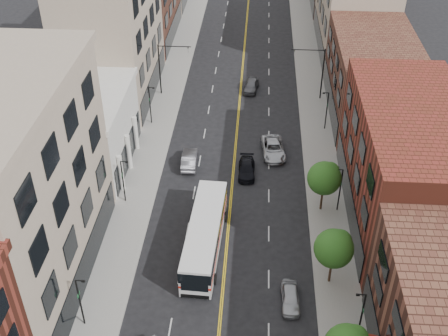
% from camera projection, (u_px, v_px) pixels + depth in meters
% --- Properties ---
extents(sidewalk_left, '(4.00, 110.00, 0.15)m').
position_uv_depth(sidewalk_left, '(153.00, 144.00, 67.70)').
color(sidewalk_left, gray).
rests_on(sidewalk_left, ground).
extents(sidewalk_right, '(4.00, 110.00, 0.15)m').
position_uv_depth(sidewalk_right, '(319.00, 150.00, 66.63)').
color(sidewalk_right, gray).
rests_on(sidewalk_right, ground).
extents(bldg_l_tanoffice, '(10.00, 22.00, 18.00)m').
position_uv_depth(bldg_l_tanoffice, '(12.00, 197.00, 45.01)').
color(bldg_l_tanoffice, tan).
rests_on(bldg_l_tanoffice, ground).
extents(bldg_l_white, '(10.00, 14.00, 8.00)m').
position_uv_depth(bldg_l_white, '(82.00, 132.00, 62.55)').
color(bldg_l_white, silver).
rests_on(bldg_l_white, ground).
extents(bldg_l_far_a, '(10.00, 20.00, 18.00)m').
position_uv_depth(bldg_l_far_a, '(112.00, 31.00, 73.47)').
color(bldg_l_far_a, tan).
rests_on(bldg_l_far_a, ground).
extents(bldg_r_mid, '(10.00, 22.00, 12.00)m').
position_uv_depth(bldg_r_mid, '(407.00, 165.00, 53.88)').
color(bldg_r_mid, maroon).
rests_on(bldg_r_mid, ground).
extents(bldg_r_far_a, '(10.00, 20.00, 10.00)m').
position_uv_depth(bldg_r_far_a, '(373.00, 77.00, 71.53)').
color(bldg_r_far_a, '#582E23').
rests_on(bldg_r_far_a, ground).
extents(bldg_r_far_b, '(10.00, 22.00, 14.00)m').
position_uv_depth(bldg_r_far_b, '(354.00, 5.00, 87.44)').
color(bldg_r_far_b, tan).
rests_on(bldg_r_far_b, ground).
extents(tree_r_2, '(3.40, 3.40, 5.59)m').
position_uv_depth(tree_r_2, '(335.00, 247.00, 47.30)').
color(tree_r_2, black).
rests_on(tree_r_2, sidewalk_right).
extents(tree_r_3, '(3.40, 3.40, 5.59)m').
position_uv_depth(tree_r_3, '(325.00, 177.00, 55.43)').
color(tree_r_3, black).
rests_on(tree_r_3, sidewalk_right).
extents(lamp_l_1, '(0.81, 0.55, 5.05)m').
position_uv_depth(lamp_l_1, '(80.00, 300.00, 44.12)').
color(lamp_l_1, black).
rests_on(lamp_l_1, sidewalk_left).
extents(lamp_l_2, '(0.81, 0.55, 5.05)m').
position_uv_depth(lamp_l_2, '(123.00, 179.00, 57.13)').
color(lamp_l_2, black).
rests_on(lamp_l_2, sidewalk_left).
extents(lamp_l_3, '(0.81, 0.55, 5.05)m').
position_uv_depth(lamp_l_3, '(150.00, 103.00, 70.14)').
color(lamp_l_3, black).
rests_on(lamp_l_3, sidewalk_left).
extents(lamp_r_1, '(0.81, 0.55, 5.05)m').
position_uv_depth(lamp_r_1, '(361.00, 314.00, 42.95)').
color(lamp_r_1, black).
rests_on(lamp_r_1, sidewalk_right).
extents(lamp_r_2, '(0.81, 0.55, 5.05)m').
position_uv_depth(lamp_r_2, '(340.00, 188.00, 55.96)').
color(lamp_r_2, black).
rests_on(lamp_r_2, sidewalk_right).
extents(lamp_r_3, '(0.81, 0.55, 5.05)m').
position_uv_depth(lamp_r_3, '(327.00, 109.00, 68.97)').
color(lamp_r_3, black).
rests_on(lamp_r_3, sidewalk_right).
extents(signal_mast_left, '(4.49, 0.18, 7.20)m').
position_uv_depth(signal_mast_left, '(165.00, 64.00, 75.63)').
color(signal_mast_left, black).
rests_on(signal_mast_left, sidewalk_left).
extents(signal_mast_right, '(4.49, 0.18, 7.20)m').
position_uv_depth(signal_mast_right, '(318.00, 68.00, 74.54)').
color(signal_mast_right, black).
rests_on(signal_mast_right, sidewalk_right).
extents(city_bus, '(3.50, 12.88, 3.28)m').
position_uv_depth(city_bus, '(205.00, 234.00, 51.97)').
color(city_bus, silver).
rests_on(city_bus, ground).
extents(car_parked_far, '(1.67, 3.93, 1.33)m').
position_uv_depth(car_parked_far, '(290.00, 298.00, 47.29)').
color(car_parked_far, '#A9ACB1').
rests_on(car_parked_far, ground).
extents(car_lane_behind, '(1.86, 4.74, 1.54)m').
position_uv_depth(car_lane_behind, '(189.00, 159.00, 63.88)').
color(car_lane_behind, '#535359').
rests_on(car_lane_behind, ground).
extents(car_lane_a, '(1.94, 4.58, 1.32)m').
position_uv_depth(car_lane_a, '(247.00, 169.00, 62.55)').
color(car_lane_a, black).
rests_on(car_lane_a, ground).
extents(car_lane_b, '(3.16, 5.80, 1.54)m').
position_uv_depth(car_lane_b, '(273.00, 148.00, 65.71)').
color(car_lane_b, '#AEB0B6').
rests_on(car_lane_b, ground).
extents(car_lane_c, '(2.32, 4.58, 1.50)m').
position_uv_depth(car_lane_c, '(251.00, 86.00, 78.84)').
color(car_lane_c, '#444449').
rests_on(car_lane_c, ground).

